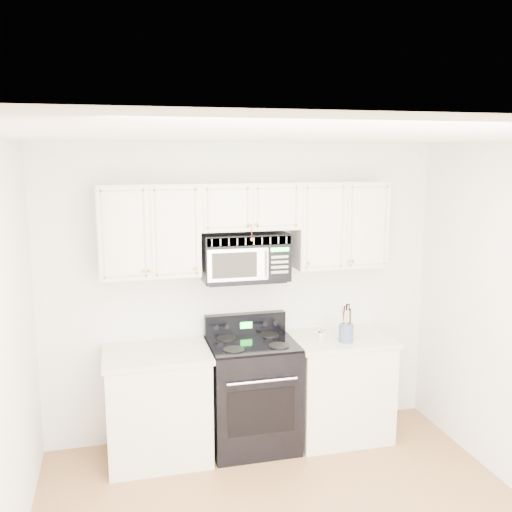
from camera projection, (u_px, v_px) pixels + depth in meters
name	position (u px, v px, depth m)	size (l,w,h in m)	color
room	(309.00, 359.00, 3.38)	(3.51, 3.51, 2.61)	#946442
base_cabinet_left	(158.00, 409.00, 4.71)	(0.86, 0.65, 0.92)	beige
base_cabinet_right	(339.00, 390.00, 5.09)	(0.86, 0.65, 0.92)	beige
range	(252.00, 392.00, 4.90)	(0.73, 0.66, 1.11)	black
upper_cabinets	(248.00, 223.00, 4.78)	(2.44, 0.37, 0.75)	beige
microwave	(245.00, 257.00, 4.80)	(0.72, 0.41, 0.40)	black
utensil_crock	(346.00, 332.00, 4.86)	(0.12, 0.12, 0.33)	#4C5F80
shaker_salt	(321.00, 336.00, 4.85)	(0.04, 0.04, 0.10)	silver
shaker_pepper	(323.00, 334.00, 4.89)	(0.05, 0.05, 0.11)	silver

